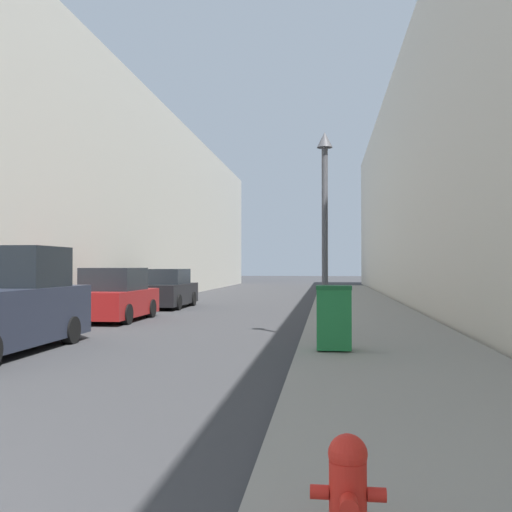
% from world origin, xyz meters
% --- Properties ---
extents(sidewalk_right, '(3.97, 60.00, 0.12)m').
position_xyz_m(sidewalk_right, '(5.72, 18.00, 0.06)').
color(sidewalk_right, gray).
rests_on(sidewalk_right, ground).
extents(building_left_glass, '(12.00, 60.00, 10.64)m').
position_xyz_m(building_left_glass, '(-10.44, 26.00, 5.32)').
color(building_left_glass, beige).
rests_on(building_left_glass, ground).
extents(fire_hydrant, '(0.48, 0.37, 0.63)m').
position_xyz_m(fire_hydrant, '(4.48, 1.38, 0.45)').
color(fire_hydrant, red).
rests_on(fire_hydrant, sidewalk_right).
extents(trash_bin, '(0.70, 0.63, 1.31)m').
position_xyz_m(trash_bin, '(4.49, 9.25, 0.79)').
color(trash_bin, '#1E7538').
rests_on(trash_bin, sidewalk_right).
extents(lamppost, '(0.39, 0.39, 5.01)m').
position_xyz_m(lamppost, '(4.30, 11.81, 3.00)').
color(lamppost, '#4C4C51').
rests_on(lamppost, sidewalk_right).
extents(parked_sedan_near, '(1.96, 4.06, 1.76)m').
position_xyz_m(parked_sedan_near, '(-2.69, 15.95, 0.79)').
color(parked_sedan_near, maroon).
rests_on(parked_sedan_near, ground).
extents(parked_sedan_far, '(1.96, 4.32, 1.69)m').
position_xyz_m(parked_sedan_far, '(-2.61, 21.81, 0.77)').
color(parked_sedan_far, black).
rests_on(parked_sedan_far, ground).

